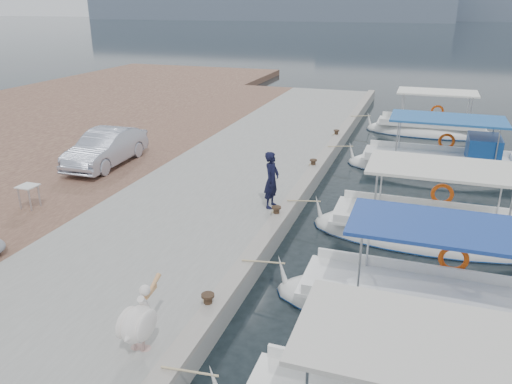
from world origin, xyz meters
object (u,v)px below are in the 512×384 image
fishing_caique_e (429,131)px  pelican (138,322)px  fishing_caique_b (435,313)px  parked_car (106,148)px  fishing_caique_d (440,167)px  fishing_caique_c (428,234)px  fisherman (272,180)px

fishing_caique_e → pelican: size_ratio=4.51×
fishing_caique_b → parked_car: 13.66m
fishing_caique_d → fishing_caique_e: size_ratio=1.11×
fishing_caique_c → parked_car: fishing_caique_c is taller
fishing_caique_e → fisherman: size_ratio=3.68×
fishing_caique_b → fishing_caique_e: size_ratio=1.10×
fishing_caique_e → fisherman: 14.23m
pelican → fisherman: (0.28, 7.30, 0.31)m
fishing_caique_b → pelican: (-5.20, -3.51, 0.96)m
fishing_caique_b → fisherman: (-4.92, 3.80, 1.26)m
fishing_caique_e → parked_car: size_ratio=1.57×
fishing_caique_d → fishing_caique_e: bearing=94.2°
fishing_caique_d → fishing_caique_b: bearing=-90.7°
fishing_caique_d → parked_car: fishing_caique_d is taller
fishing_caique_b → parked_car: fishing_caique_b is taller
fishing_caique_c → fishing_caique_d: 6.66m
pelican → fishing_caique_e: bearing=76.8°
fishing_caique_e → fisherman: bearing=-108.9°
fishing_caique_c → parked_car: 12.26m
fishing_caique_c → fishing_caique_e: size_ratio=1.04×
fishing_caique_d → parked_car: 13.41m
fishing_caique_b → fishing_caique_e: (-0.34, 17.21, 0.00)m
fishing_caique_d → fishing_caique_e: (-0.47, 6.45, -0.06)m
fishing_caique_c → fisherman: fisherman is taller
pelican → parked_car: parked_car is taller
fishing_caique_b → parked_car: bearing=154.6°
fishing_caique_b → fishing_caique_e: bearing=91.1°
fishing_caique_e → fishing_caique_d: bearing=-85.8°
fishing_caique_c → fisherman: (-4.71, -0.32, 1.26)m
pelican → parked_car: bearing=127.2°
fishing_caique_e → parked_car: (-11.96, -11.36, 1.06)m
fishing_caique_b → fishing_caique_c: bearing=92.9°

